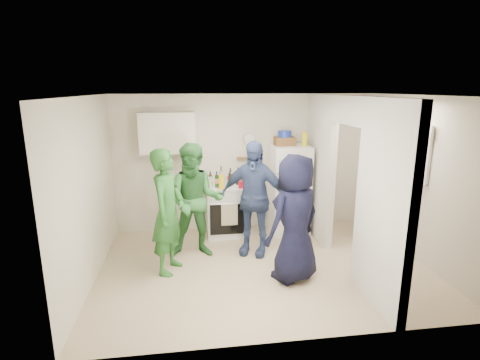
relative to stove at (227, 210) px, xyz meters
name	(u,v)px	position (x,y,z in m)	size (l,w,h in m)	color
floor	(263,267)	(0.39, -1.37, -0.46)	(4.80, 4.80, 0.00)	tan
wall_back	(246,163)	(0.39, 0.33, 0.79)	(4.80, 4.80, 0.00)	silver
wall_front	(299,230)	(0.39, -3.07, 0.79)	(4.80, 4.80, 0.00)	silver
wall_left	(88,192)	(-2.01, -1.37, 0.79)	(3.40, 3.40, 0.00)	silver
wall_right	(421,180)	(2.79, -1.37, 0.79)	(3.40, 3.40, 0.00)	silver
ceiling	(266,96)	(0.39, -1.37, 2.04)	(4.80, 4.80, 0.00)	white
partition_pier_back	(319,168)	(1.59, -0.27, 0.79)	(0.12, 1.20, 2.50)	silver
partition_pier_front	(383,206)	(1.59, -2.47, 0.79)	(0.12, 1.20, 2.50)	silver
partition_header	(350,110)	(1.59, -1.37, 1.84)	(0.12, 1.00, 0.40)	silver
stove	(227,210)	(0.00, 0.00, 0.00)	(0.77, 0.64, 0.91)	white
upper_cabinet	(168,133)	(-1.01, 0.15, 1.39)	(0.95, 0.34, 0.70)	silver
fridge	(289,190)	(1.13, -0.03, 0.35)	(0.66, 0.64, 1.61)	white
wicker_basket	(284,141)	(1.03, 0.02, 1.23)	(0.35, 0.25, 0.15)	brown
blue_bowl	(285,134)	(1.03, 0.02, 1.36)	(0.24, 0.24, 0.11)	navy
yellow_cup_stack_top	(305,139)	(1.35, -0.13, 1.28)	(0.09, 0.09, 0.25)	yellow
wall_clock	(249,139)	(0.44, 0.31, 1.24)	(0.22, 0.22, 0.03)	white
spice_shelf	(247,158)	(0.39, 0.28, 0.89)	(0.35, 0.08, 0.03)	olive
nook_window	(415,152)	(2.77, -1.17, 1.19)	(0.03, 0.70, 0.80)	black
nook_window_frame	(414,152)	(2.76, -1.17, 1.19)	(0.04, 0.76, 0.86)	white
nook_valance	(415,129)	(2.73, -1.17, 1.54)	(0.04, 0.82, 0.18)	white
yellow_cup_stack_stove	(221,182)	(-0.12, -0.22, 0.58)	(0.09, 0.09, 0.25)	yellow
red_cup	(241,185)	(0.22, -0.20, 0.52)	(0.09, 0.09, 0.12)	red
person_green_left	(168,212)	(-0.98, -1.28, 0.44)	(0.66, 0.43, 1.80)	#2B6D2C
person_green_center	(196,201)	(-0.58, -0.82, 0.44)	(0.87, 0.68, 1.80)	#367C3E
person_denim	(253,198)	(0.32, -0.85, 0.46)	(1.07, 0.45, 1.83)	#38457A
person_navy	(295,219)	(0.74, -1.76, 0.43)	(0.86, 0.56, 1.77)	black
person_nook	(381,201)	(2.48, -0.83, 0.32)	(1.00, 0.57, 1.54)	black
bottle_a	(210,178)	(-0.29, 0.10, 0.58)	(0.07, 0.07, 0.25)	brown
bottle_b	(217,179)	(-0.19, -0.10, 0.60)	(0.07, 0.07, 0.29)	#183B13
bottle_c	(221,175)	(-0.09, 0.13, 0.62)	(0.06, 0.06, 0.33)	#A9B0B7
bottle_d	(229,180)	(0.03, -0.07, 0.58)	(0.07, 0.07, 0.24)	#622811
bottle_e	(231,176)	(0.08, 0.18, 0.59)	(0.07, 0.07, 0.27)	silver
bottle_f	(238,176)	(0.20, 0.03, 0.61)	(0.07, 0.07, 0.32)	#123316
bottle_g	(241,176)	(0.28, 0.15, 0.59)	(0.06, 0.06, 0.26)	olive
bottle_h	(210,180)	(-0.31, -0.11, 0.59)	(0.06, 0.06, 0.26)	#B0B6BC
bottle_i	(230,178)	(0.06, 0.09, 0.58)	(0.06, 0.06, 0.25)	#51450E
bottle_j	(245,178)	(0.31, -0.10, 0.62)	(0.06, 0.06, 0.32)	#1B5025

